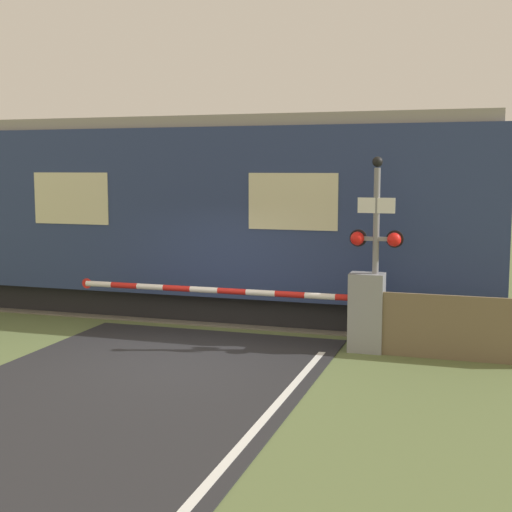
{
  "coord_description": "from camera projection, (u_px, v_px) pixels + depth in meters",
  "views": [
    {
      "loc": [
        4.82,
        -10.89,
        3.2
      ],
      "look_at": [
        0.76,
        1.99,
        1.54
      ],
      "focal_mm": 50.0,
      "sensor_mm": 36.0,
      "label": 1
    }
  ],
  "objects": [
    {
      "name": "crossing_barrier",
      "position": [
        342.0,
        309.0,
        12.61
      ],
      "size": [
        5.95,
        0.44,
        1.39
      ],
      "color": "gray",
      "rests_on": "ground_plane"
    },
    {
      "name": "signal_post",
      "position": [
        376.0,
        242.0,
        12.3
      ],
      "size": [
        0.93,
        0.26,
        3.41
      ],
      "color": "gray",
      "rests_on": "ground_plane"
    },
    {
      "name": "train",
      "position": [
        107.0,
        212.0,
        16.67
      ],
      "size": [
        17.75,
        3.07,
        4.26
      ],
      "color": "black",
      "rests_on": "ground_plane"
    },
    {
      "name": "track_bed",
      "position": [
        250.0,
        312.0,
        15.88
      ],
      "size": [
        36.0,
        3.2,
        0.13
      ],
      "color": "#666056",
      "rests_on": "ground_plane"
    },
    {
      "name": "roadside_fence",
      "position": [
        461.0,
        328.0,
        11.88
      ],
      "size": [
        3.25,
        0.06,
        1.1
      ],
      "color": "#726047",
      "rests_on": "ground_plane"
    },
    {
      "name": "ground_plane",
      "position": [
        179.0,
        357.0,
        12.14
      ],
      "size": [
        80.0,
        80.0,
        0.0
      ],
      "primitive_type": "plane",
      "color": "#5B6B3D"
    }
  ]
}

